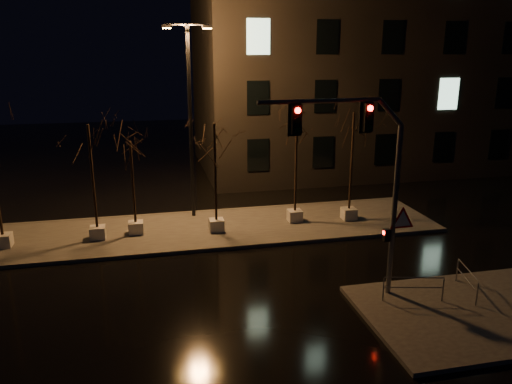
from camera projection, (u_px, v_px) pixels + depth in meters
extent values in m
plane|color=black|center=(222.00, 289.00, 17.55)|extent=(90.00, 90.00, 0.00)
cube|color=#423F3B|center=(203.00, 229.00, 23.16)|extent=(22.00, 5.00, 0.15)
cube|color=#423F3B|center=(473.00, 313.00, 15.80)|extent=(7.00, 5.00, 0.15)
cube|color=black|center=(377.00, 59.00, 35.31)|extent=(25.00, 12.00, 15.00)
cube|color=beige|center=(3.00, 240.00, 20.85)|extent=(0.65, 0.65, 0.55)
cube|color=beige|center=(98.00, 233.00, 21.74)|extent=(0.65, 0.65, 0.55)
cylinder|color=black|center=(93.00, 177.00, 21.06)|extent=(0.11, 0.11, 4.46)
cube|color=beige|center=(136.00, 228.00, 22.36)|extent=(0.65, 0.65, 0.55)
cylinder|color=black|center=(133.00, 182.00, 21.78)|extent=(0.11, 0.11, 3.65)
cube|color=beige|center=(217.00, 225.00, 22.68)|extent=(0.65, 0.65, 0.55)
cylinder|color=black|center=(215.00, 173.00, 22.01)|extent=(0.11, 0.11, 4.37)
cube|color=beige|center=(295.00, 216.00, 23.97)|extent=(0.65, 0.65, 0.55)
cylinder|color=black|center=(296.00, 166.00, 23.30)|extent=(0.11, 0.11, 4.37)
cube|color=beige|center=(349.00, 214.00, 24.28)|extent=(0.65, 0.65, 0.55)
cylinder|color=black|center=(352.00, 162.00, 23.57)|extent=(0.11, 0.11, 4.63)
cylinder|color=#5B5D63|center=(394.00, 213.00, 16.20)|extent=(0.17, 0.17, 5.71)
cylinder|color=#5B5D63|center=(320.00, 101.00, 14.55)|extent=(3.81, 0.26, 0.13)
cube|color=black|center=(368.00, 117.00, 15.06)|extent=(0.29, 0.22, 0.86)
cube|color=black|center=(296.00, 120.00, 14.52)|extent=(0.29, 0.22, 0.86)
cube|color=black|center=(387.00, 235.00, 16.36)|extent=(0.22, 0.18, 0.43)
cone|color=red|center=(402.00, 221.00, 16.30)|extent=(0.99, 0.06, 0.99)
sphere|color=#FF0C07|center=(403.00, 107.00, 15.26)|extent=(0.17, 0.17, 0.17)
cylinder|color=black|center=(191.00, 125.00, 23.63)|extent=(0.18, 0.18, 9.06)
cylinder|color=black|center=(187.00, 24.00, 22.39)|extent=(1.99, 0.16, 0.09)
cube|color=#FFA332|center=(167.00, 27.00, 22.26)|extent=(0.46, 0.27, 0.18)
cube|color=#FFA332|center=(207.00, 28.00, 22.58)|extent=(0.46, 0.27, 0.18)
cylinder|color=#5B5D63|center=(383.00, 290.00, 16.31)|extent=(0.04, 0.04, 0.79)
cylinder|color=#5B5D63|center=(443.00, 290.00, 16.27)|extent=(0.04, 0.04, 0.79)
cylinder|color=#5B5D63|center=(414.00, 278.00, 16.17)|extent=(1.89, 0.49, 0.04)
cylinder|color=#5B5D63|center=(413.00, 287.00, 16.26)|extent=(1.89, 0.49, 0.04)
cylinder|color=#5B5D63|center=(477.00, 294.00, 15.99)|extent=(0.04, 0.04, 0.80)
cylinder|color=#5B5D63|center=(457.00, 271.00, 17.70)|extent=(0.04, 0.04, 0.80)
cylinder|color=#5B5D63|center=(468.00, 270.00, 16.72)|extent=(0.47, 1.74, 0.04)
cylinder|color=#5B5D63|center=(467.00, 279.00, 16.82)|extent=(0.47, 1.74, 0.04)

